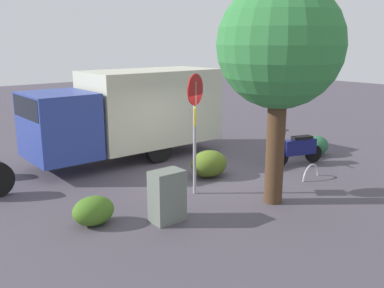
{
  "coord_description": "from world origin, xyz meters",
  "views": [
    {
      "loc": [
        7.37,
        8.49,
        3.77
      ],
      "look_at": [
        0.64,
        0.26,
        1.19
      ],
      "focal_mm": 39.85,
      "sensor_mm": 36.0,
      "label": 1
    }
  ],
  "objects": [
    {
      "name": "shrub_near_sign",
      "position": [
        -4.72,
        0.32,
        0.33
      ],
      "size": [
        0.96,
        0.78,
        0.65
      ],
      "primitive_type": "ellipsoid",
      "color": "#2A633E",
      "rests_on": "ground"
    },
    {
      "name": "stop_sign",
      "position": [
        0.86,
        0.64,
        2.01
      ],
      "size": [
        0.71,
        0.33,
        3.02
      ],
      "color": "#9E9EA3",
      "rests_on": "ground"
    },
    {
      "name": "shrub_mid_verge",
      "position": [
        3.69,
        0.72,
        0.3
      ],
      "size": [
        0.89,
        0.73,
        0.61
      ],
      "primitive_type": "ellipsoid",
      "color": "#436E21",
      "rests_on": "ground"
    },
    {
      "name": "shrub_by_tree",
      "position": [
        -0.34,
        -0.19,
        0.38
      ],
      "size": [
        1.11,
        0.91,
        0.76
      ],
      "primitive_type": "ellipsoid",
      "color": "#4D641E",
      "rests_on": "ground"
    },
    {
      "name": "ground_plane",
      "position": [
        0.0,
        0.0,
        0.0
      ],
      "size": [
        60.0,
        60.0,
        0.0
      ],
      "primitive_type": "plane",
      "color": "#4B4450"
    },
    {
      "name": "utility_cabinet",
      "position": [
        2.38,
        1.55,
        0.56
      ],
      "size": [
        0.71,
        0.48,
        1.12
      ],
      "primitive_type": "cube",
      "rotation": [
        0.0,
        0.0,
        -0.01
      ],
      "color": "slate",
      "rests_on": "ground"
    },
    {
      "name": "motorcycle",
      "position": [
        -3.35,
        0.63,
        0.52
      ],
      "size": [
        1.76,
        0.77,
        1.2
      ],
      "rotation": [
        0.0,
        0.0,
        -0.3
      ],
      "color": "black",
      "rests_on": "ground"
    },
    {
      "name": "street_tree",
      "position": [
        -0.23,
        2.26,
        3.63
      ],
      "size": [
        2.83,
        2.83,
        5.1
      ],
      "color": "#47301E",
      "rests_on": "ground"
    },
    {
      "name": "box_truck_near",
      "position": [
        0.49,
        -3.26,
        1.59
      ],
      "size": [
        7.95,
        2.21,
        2.85
      ],
      "rotation": [
        0.0,
        0.0,
        0.0
      ],
      "color": "black",
      "rests_on": "ground"
    },
    {
      "name": "bike_rack_hoop",
      "position": [
        -2.45,
        1.76,
        0.0
      ],
      "size": [
        0.85,
        0.15,
        0.85
      ],
      "primitive_type": "torus",
      "rotation": [
        1.57,
        0.0,
        0.11
      ],
      "color": "#B7B7BC",
      "rests_on": "ground"
    }
  ]
}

